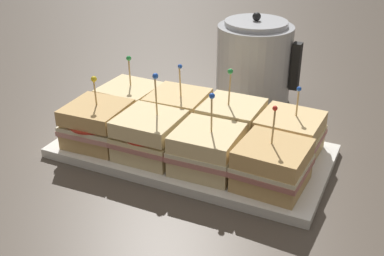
{
  "coord_description": "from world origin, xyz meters",
  "views": [
    {
      "loc": [
        0.36,
        -0.76,
        0.49
      ],
      "look_at": [
        0.0,
        0.0,
        0.06
      ],
      "focal_mm": 45.0,
      "sensor_mm": 36.0,
      "label": 1
    }
  ],
  "objects_px": {
    "kettle_steel": "(254,62)",
    "sandwich_front_far_right": "(272,165)",
    "serving_platter": "(192,151)",
    "sandwich_front_far_left": "(97,124)",
    "sandwich_front_center_left": "(150,136)",
    "sandwich_back_center_left": "(178,112)",
    "sandwich_back_center_right": "(232,123)",
    "sandwich_back_far_right": "(289,135)",
    "sandwich_back_far_left": "(130,103)",
    "sandwich_front_center_right": "(207,150)"
  },
  "relations": [
    {
      "from": "sandwich_back_center_right",
      "to": "serving_platter",
      "type": "bearing_deg",
      "value": -135.68
    },
    {
      "from": "sandwich_front_far_right",
      "to": "sandwich_back_far_right",
      "type": "xyz_separation_m",
      "value": [
        -0.0,
        0.12,
        -0.0
      ]
    },
    {
      "from": "kettle_steel",
      "to": "sandwich_back_center_right",
      "type": "bearing_deg",
      "value": -80.85
    },
    {
      "from": "serving_platter",
      "to": "sandwich_front_far_right",
      "type": "bearing_deg",
      "value": -18.8
    },
    {
      "from": "sandwich_front_center_right",
      "to": "kettle_steel",
      "type": "bearing_deg",
      "value": 96.02
    },
    {
      "from": "sandwich_back_center_right",
      "to": "sandwich_back_far_right",
      "type": "bearing_deg",
      "value": 0.53
    },
    {
      "from": "sandwich_front_far_right",
      "to": "sandwich_back_center_right",
      "type": "distance_m",
      "value": 0.17
    },
    {
      "from": "sandwich_back_far_left",
      "to": "sandwich_back_center_left",
      "type": "xyz_separation_m",
      "value": [
        0.12,
        -0.0,
        0.0
      ]
    },
    {
      "from": "sandwich_front_center_right",
      "to": "sandwich_back_center_left",
      "type": "bearing_deg",
      "value": 135.04
    },
    {
      "from": "sandwich_front_center_left",
      "to": "kettle_steel",
      "type": "height_order",
      "value": "kettle_steel"
    },
    {
      "from": "sandwich_front_center_right",
      "to": "sandwich_back_far_left",
      "type": "distance_m",
      "value": 0.27
    },
    {
      "from": "serving_platter",
      "to": "sandwich_front_center_left",
      "type": "height_order",
      "value": "sandwich_front_center_left"
    },
    {
      "from": "sandwich_front_far_left",
      "to": "sandwich_back_center_right",
      "type": "distance_m",
      "value": 0.27
    },
    {
      "from": "sandwich_front_far_left",
      "to": "sandwich_front_center_left",
      "type": "height_order",
      "value": "sandwich_front_center_left"
    },
    {
      "from": "serving_platter",
      "to": "kettle_steel",
      "type": "relative_size",
      "value": 2.43
    },
    {
      "from": "serving_platter",
      "to": "sandwich_back_far_left",
      "type": "xyz_separation_m",
      "value": [
        -0.18,
        0.06,
        0.05
      ]
    },
    {
      "from": "sandwich_front_center_left",
      "to": "sandwich_back_center_left",
      "type": "relative_size",
      "value": 1.1
    },
    {
      "from": "sandwich_front_far_left",
      "to": "sandwich_front_far_right",
      "type": "xyz_separation_m",
      "value": [
        0.36,
        0.0,
        -0.0
      ]
    },
    {
      "from": "sandwich_front_far_right",
      "to": "kettle_steel",
      "type": "relative_size",
      "value": 0.67
    },
    {
      "from": "sandwich_front_center_left",
      "to": "sandwich_front_far_right",
      "type": "relative_size",
      "value": 1.13
    },
    {
      "from": "serving_platter",
      "to": "sandwich_back_far_right",
      "type": "bearing_deg",
      "value": 18.55
    },
    {
      "from": "serving_platter",
      "to": "sandwich_front_far_left",
      "type": "relative_size",
      "value": 3.78
    },
    {
      "from": "sandwich_front_center_left",
      "to": "sandwich_back_far_right",
      "type": "distance_m",
      "value": 0.27
    },
    {
      "from": "sandwich_back_center_left",
      "to": "kettle_steel",
      "type": "distance_m",
      "value": 0.27
    },
    {
      "from": "sandwich_front_far_left",
      "to": "kettle_steel",
      "type": "relative_size",
      "value": 0.64
    },
    {
      "from": "sandwich_front_center_left",
      "to": "sandwich_back_center_left",
      "type": "height_order",
      "value": "sandwich_front_center_left"
    },
    {
      "from": "sandwich_back_center_right",
      "to": "kettle_steel",
      "type": "xyz_separation_m",
      "value": [
        -0.04,
        0.26,
        0.04
      ]
    },
    {
      "from": "serving_platter",
      "to": "sandwich_front_center_left",
      "type": "xyz_separation_m",
      "value": [
        -0.06,
        -0.06,
        0.05
      ]
    },
    {
      "from": "sandwich_front_center_left",
      "to": "sandwich_back_center_right",
      "type": "bearing_deg",
      "value": 44.57
    },
    {
      "from": "kettle_steel",
      "to": "sandwich_back_center_left",
      "type": "bearing_deg",
      "value": -106.97
    },
    {
      "from": "sandwich_back_center_right",
      "to": "sandwich_back_far_right",
      "type": "height_order",
      "value": "sandwich_back_center_right"
    },
    {
      "from": "sandwich_back_far_left",
      "to": "kettle_steel",
      "type": "distance_m",
      "value": 0.33
    },
    {
      "from": "sandwich_front_far_right",
      "to": "sandwich_front_far_left",
      "type": "bearing_deg",
      "value": -179.97
    },
    {
      "from": "serving_platter",
      "to": "sandwich_front_far_right",
      "type": "relative_size",
      "value": 3.65
    },
    {
      "from": "sandwich_back_far_left",
      "to": "sandwich_front_center_left",
      "type": "bearing_deg",
      "value": -45.37
    },
    {
      "from": "sandwich_back_center_left",
      "to": "sandwich_back_center_right",
      "type": "distance_m",
      "value": 0.12
    },
    {
      "from": "sandwich_front_far_right",
      "to": "kettle_steel",
      "type": "xyz_separation_m",
      "value": [
        -0.16,
        0.38,
        0.04
      ]
    },
    {
      "from": "sandwich_front_far_left",
      "to": "sandwich_back_far_left",
      "type": "xyz_separation_m",
      "value": [
        0.0,
        0.12,
        -0.0
      ]
    },
    {
      "from": "serving_platter",
      "to": "kettle_steel",
      "type": "height_order",
      "value": "kettle_steel"
    },
    {
      "from": "serving_platter",
      "to": "sandwich_back_far_left",
      "type": "relative_size",
      "value": 3.71
    },
    {
      "from": "sandwich_front_far_right",
      "to": "sandwich_front_center_left",
      "type": "bearing_deg",
      "value": 179.69
    },
    {
      "from": "sandwich_front_far_right",
      "to": "sandwich_back_far_right",
      "type": "height_order",
      "value": "sandwich_front_far_right"
    },
    {
      "from": "sandwich_back_center_right",
      "to": "kettle_steel",
      "type": "height_order",
      "value": "kettle_steel"
    },
    {
      "from": "sandwich_back_far_left",
      "to": "sandwich_front_far_left",
      "type": "bearing_deg",
      "value": -90.33
    },
    {
      "from": "sandwich_back_center_left",
      "to": "kettle_steel",
      "type": "xyz_separation_m",
      "value": [
        0.08,
        0.26,
        0.04
      ]
    },
    {
      "from": "kettle_steel",
      "to": "sandwich_front_far_right",
      "type": "bearing_deg",
      "value": -66.8
    },
    {
      "from": "sandwich_front_center_left",
      "to": "sandwich_back_center_left",
      "type": "xyz_separation_m",
      "value": [
        0.0,
        0.12,
        -0.0
      ]
    },
    {
      "from": "sandwich_back_far_right",
      "to": "sandwich_back_center_right",
      "type": "bearing_deg",
      "value": -179.47
    },
    {
      "from": "sandwich_front_far_left",
      "to": "kettle_steel",
      "type": "xyz_separation_m",
      "value": [
        0.2,
        0.38,
        0.04
      ]
    },
    {
      "from": "sandwich_front_far_right",
      "to": "sandwich_back_far_right",
      "type": "bearing_deg",
      "value": 91.07
    }
  ]
}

